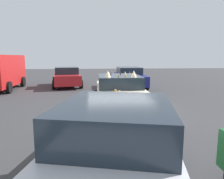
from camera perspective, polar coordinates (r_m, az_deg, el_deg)
ground_plane at (r=8.45m, az=2.04°, el=-6.01°), size 60.00×60.00×0.00m
art_car_decorated at (r=8.32m, az=2.04°, el=-1.02°), size 4.58×2.11×1.67m
parked_sedan_behind_right at (r=15.00m, az=4.84°, el=3.41°), size 4.37×2.01×1.43m
parked_sedan_behind_left at (r=3.27m, az=0.84°, el=-17.10°), size 4.59×2.74×1.51m
parked_sedan_near_left at (r=15.68m, az=-12.35°, el=3.38°), size 4.29×2.53×1.43m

